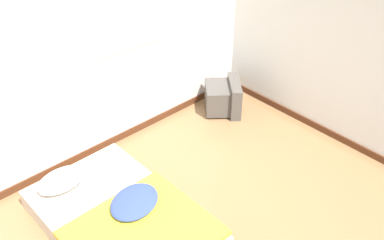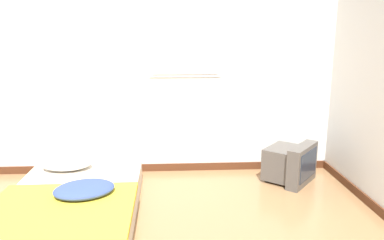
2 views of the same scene
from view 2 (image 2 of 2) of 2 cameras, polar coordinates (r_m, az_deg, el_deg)
wall_back at (r=4.43m, az=-11.30°, el=8.27°), size 7.46×0.08×2.60m
mattress_bed at (r=3.58m, az=-18.17°, el=-12.32°), size 1.19×1.89×0.36m
crt_tv at (r=4.38m, az=14.77°, el=-6.39°), size 0.68×0.69×0.44m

